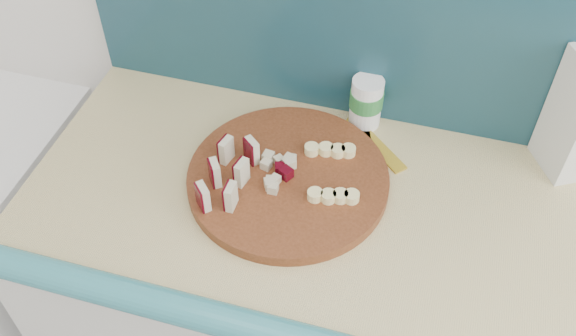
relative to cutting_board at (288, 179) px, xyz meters
The scene contains 6 objects.
cutting_board is the anchor object (origin of this frame).
apple_wedges 0.13m from the cutting_board, 154.40° to the right, with size 0.08×0.18×0.06m.
apple_chunks 0.03m from the cutting_board, 164.52° to the right, with size 0.06×0.07×0.02m.
banana_slices 0.09m from the cutting_board, 15.78° to the left, with size 0.13×0.17×0.02m.
canister 0.25m from the cutting_board, 62.99° to the left, with size 0.07×0.07×0.12m.
banana_peel 0.20m from the cutting_board, 52.21° to the left, with size 0.19×0.16×0.01m.
Camera 1 is at (-0.24, 0.70, 1.89)m, focal length 40.00 mm.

